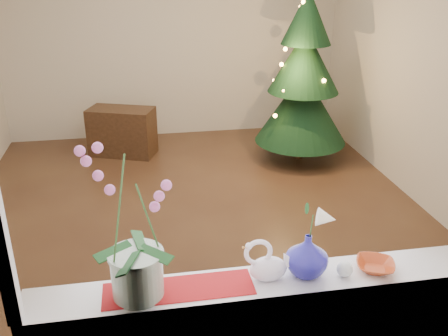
# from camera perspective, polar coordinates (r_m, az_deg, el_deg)

# --- Properties ---
(ground) EXTENTS (5.00, 5.00, 0.00)m
(ground) POSITION_cam_1_polar(r_m,az_deg,el_deg) (4.92, -2.93, -5.43)
(ground) COLOR #3D2418
(ground) RESTS_ON ground
(wall_back) EXTENTS (4.50, 0.10, 2.70)m
(wall_back) POSITION_cam_1_polar(r_m,az_deg,el_deg) (6.88, -5.92, 14.70)
(wall_back) COLOR beige
(wall_back) RESTS_ON ground
(wall_front) EXTENTS (4.50, 0.10, 2.70)m
(wall_front) POSITION_cam_1_polar(r_m,az_deg,el_deg) (2.11, 5.08, -5.31)
(wall_front) COLOR beige
(wall_front) RESTS_ON ground
(wall_right) EXTENTS (0.10, 5.00, 2.70)m
(wall_right) POSITION_cam_1_polar(r_m,az_deg,el_deg) (5.20, 22.62, 10.31)
(wall_right) COLOR beige
(wall_right) RESTS_ON ground
(windowsill) EXTENTS (2.20, 0.26, 0.04)m
(windowsill) POSITION_cam_1_polar(r_m,az_deg,el_deg) (2.46, 3.91, -13.12)
(windowsill) COLOR white
(windowsill) RESTS_ON window_apron
(window_frame) EXTENTS (2.22, 0.06, 1.60)m
(window_frame) POSITION_cam_1_polar(r_m,az_deg,el_deg) (2.00, 5.21, 3.96)
(window_frame) COLOR white
(window_frame) RESTS_ON windowsill
(runner) EXTENTS (0.70, 0.20, 0.01)m
(runner) POSITION_cam_1_polar(r_m,az_deg,el_deg) (2.40, -5.19, -13.60)
(runner) COLOR maroon
(runner) RESTS_ON windowsill
(orchid_pot) EXTENTS (0.33, 0.33, 0.74)m
(orchid_pot) POSITION_cam_1_polar(r_m,az_deg,el_deg) (2.19, -10.35, -6.29)
(orchid_pot) COLOR white
(orchid_pot) RESTS_ON windowsill
(swan) EXTENTS (0.25, 0.12, 0.21)m
(swan) POSITION_cam_1_polar(r_m,az_deg,el_deg) (2.41, 5.12, -10.46)
(swan) COLOR white
(swan) RESTS_ON windowsill
(blue_vase) EXTENTS (0.28, 0.28, 0.25)m
(blue_vase) POSITION_cam_1_polar(r_m,az_deg,el_deg) (2.45, 9.50, -9.48)
(blue_vase) COLOR navy
(blue_vase) RESTS_ON windowsill
(lily) EXTENTS (0.14, 0.08, 0.19)m
(lily) POSITION_cam_1_polar(r_m,az_deg,el_deg) (2.34, 9.85, -5.01)
(lily) COLOR white
(lily) RESTS_ON blue_vase
(paperweight) EXTENTS (0.09, 0.09, 0.08)m
(paperweight) POSITION_cam_1_polar(r_m,az_deg,el_deg) (2.52, 13.63, -11.18)
(paperweight) COLOR silver
(paperweight) RESTS_ON windowsill
(amber_dish) EXTENTS (0.21, 0.21, 0.04)m
(amber_dish) POSITION_cam_1_polar(r_m,az_deg,el_deg) (2.61, 16.89, -10.71)
(amber_dish) COLOR #AE3E19
(amber_dish) RESTS_ON windowsill
(xmas_tree) EXTENTS (1.36, 1.36, 2.03)m
(xmas_tree) POSITION_cam_1_polar(r_m,az_deg,el_deg) (6.04, 9.07, 10.10)
(xmas_tree) COLOR black
(xmas_tree) RESTS_ON ground
(side_table) EXTENTS (0.89, 0.65, 0.60)m
(side_table) POSITION_cam_1_polar(r_m,az_deg,el_deg) (6.43, -11.56, 4.09)
(side_table) COLOR black
(side_table) RESTS_ON ground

